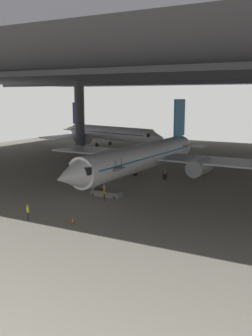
{
  "coord_description": "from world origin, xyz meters",
  "views": [
    {
      "loc": [
        23.99,
        -49.94,
        12.05
      ],
      "look_at": [
        -0.77,
        -4.37,
        2.58
      ],
      "focal_mm": 42.0,
      "sensor_mm": 36.0,
      "label": 1
    }
  ],
  "objects_px": {
    "boarding_stairs": "(107,190)",
    "traffic_cone_orange": "(73,220)",
    "airplane_distant": "(109,133)",
    "crew_worker_by_stairs": "(104,193)",
    "airplane_main": "(143,157)",
    "crew_worker_near_nose": "(28,211)",
    "baggage_tug": "(201,171)"
  },
  "relations": [
    {
      "from": "boarding_stairs",
      "to": "traffic_cone_orange",
      "type": "xyz_separation_m",
      "value": [
        2.44,
        -10.48,
        -0.44
      ]
    },
    {
      "from": "airplane_main",
      "to": "baggage_tug",
      "type": "relative_size",
      "value": 15.73
    },
    {
      "from": "airplane_distant",
      "to": "baggage_tug",
      "type": "distance_m",
      "value": 38.64
    },
    {
      "from": "airplane_main",
      "to": "airplane_distant",
      "type": "height_order",
      "value": "airplane_main"
    },
    {
      "from": "boarding_stairs",
      "to": "crew_worker_by_stairs",
      "type": "distance_m",
      "value": 2.15
    },
    {
      "from": "airplane_main",
      "to": "crew_worker_near_nose",
      "type": "height_order",
      "value": "airplane_main"
    },
    {
      "from": "airplane_main",
      "to": "traffic_cone_orange",
      "type": "bearing_deg",
      "value": -82.87
    },
    {
      "from": "airplane_main",
      "to": "boarding_stairs",
      "type": "relative_size",
      "value": 7.92
    },
    {
      "from": "crew_worker_near_nose",
      "to": "traffic_cone_orange",
      "type": "height_order",
      "value": "crew_worker_near_nose"
    },
    {
      "from": "boarding_stairs",
      "to": "airplane_distant",
      "type": "height_order",
      "value": "airplane_distant"
    },
    {
      "from": "crew_worker_by_stairs",
      "to": "airplane_distant",
      "type": "distance_m",
      "value": 50.62
    },
    {
      "from": "crew_worker_near_nose",
      "to": "baggage_tug",
      "type": "relative_size",
      "value": 0.67
    },
    {
      "from": "airplane_main",
      "to": "crew_worker_by_stairs",
      "type": "distance_m",
      "value": 12.57
    },
    {
      "from": "boarding_stairs",
      "to": "traffic_cone_orange",
      "type": "distance_m",
      "value": 10.77
    },
    {
      "from": "crew_worker_near_nose",
      "to": "crew_worker_by_stairs",
      "type": "height_order",
      "value": "crew_worker_by_stairs"
    },
    {
      "from": "boarding_stairs",
      "to": "traffic_cone_orange",
      "type": "height_order",
      "value": "boarding_stairs"
    },
    {
      "from": "crew_worker_by_stairs",
      "to": "baggage_tug",
      "type": "distance_m",
      "value": 21.03
    },
    {
      "from": "crew_worker_near_nose",
      "to": "traffic_cone_orange",
      "type": "relative_size",
      "value": 2.64
    },
    {
      "from": "airplane_main",
      "to": "baggage_tug",
      "type": "bearing_deg",
      "value": 52.92
    },
    {
      "from": "crew_worker_by_stairs",
      "to": "baggage_tug",
      "type": "relative_size",
      "value": 0.71
    },
    {
      "from": "crew_worker_near_nose",
      "to": "airplane_main",
      "type": "bearing_deg",
      "value": 85.38
    },
    {
      "from": "airplane_main",
      "to": "airplane_distant",
      "type": "relative_size",
      "value": 1.14
    },
    {
      "from": "airplane_distant",
      "to": "traffic_cone_orange",
      "type": "xyz_separation_m",
      "value": [
        27.22,
        -52.12,
        -2.98
      ]
    },
    {
      "from": "crew_worker_near_nose",
      "to": "airplane_distant",
      "type": "bearing_deg",
      "value": 113.1
    },
    {
      "from": "crew_worker_near_nose",
      "to": "crew_worker_by_stairs",
      "type": "distance_m",
      "value": 10.28
    },
    {
      "from": "boarding_stairs",
      "to": "crew_worker_by_stairs",
      "type": "relative_size",
      "value": 2.78
    },
    {
      "from": "airplane_main",
      "to": "crew_worker_near_nose",
      "type": "relative_size",
      "value": 23.47
    },
    {
      "from": "airplane_distant",
      "to": "baggage_tug",
      "type": "xyz_separation_m",
      "value": [
        30.75,
        -23.23,
        -2.74
      ]
    },
    {
      "from": "boarding_stairs",
      "to": "crew_worker_by_stairs",
      "type": "xyz_separation_m",
      "value": [
        0.82,
        -1.97,
        0.23
      ]
    },
    {
      "from": "airplane_main",
      "to": "crew_worker_by_stairs",
      "type": "relative_size",
      "value": 22.06
    },
    {
      "from": "crew_worker_near_nose",
      "to": "traffic_cone_orange",
      "type": "distance_m",
      "value": 4.65
    },
    {
      "from": "crew_worker_near_nose",
      "to": "baggage_tug",
      "type": "height_order",
      "value": "crew_worker_near_nose"
    }
  ]
}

